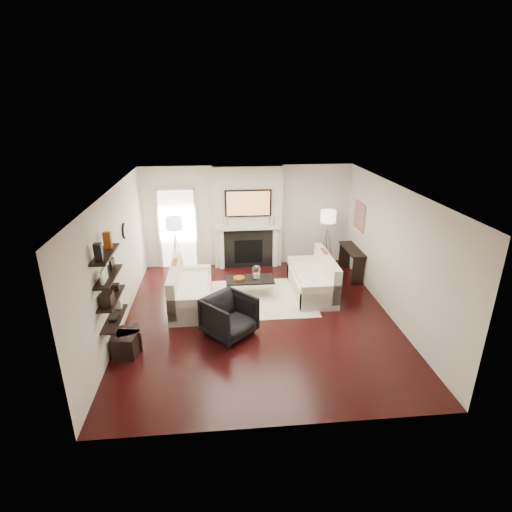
{
  "coord_description": "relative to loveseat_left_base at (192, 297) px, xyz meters",
  "views": [
    {
      "loc": [
        -0.75,
        -7.26,
        4.23
      ],
      "look_at": [
        0.0,
        0.6,
        1.15
      ],
      "focal_mm": 28.0,
      "sensor_mm": 36.0,
      "label": 1
    }
  ],
  "objects": [
    {
      "name": "lamp_right_leg_a",
      "position": [
        3.58,
        1.78,
        0.39
      ],
      "size": [
        0.25,
        0.02,
        1.23
      ],
      "primitive_type": "cylinder",
      "rotation": [
        0.18,
        0.0,
        4.71
      ],
      "color": "silver",
      "rests_on": "floor"
    },
    {
      "name": "loveseat_left_cushion",
      "position": [
        0.05,
        -0.0,
        0.26
      ],
      "size": [
        0.63,
        1.44,
        0.1
      ],
      "primitive_type": "cube",
      "color": "white",
      "rests_on": "loveseat_left_base"
    },
    {
      "name": "loveseat_right_back",
      "position": [
        3.1,
        0.34,
        0.32
      ],
      "size": [
        0.18,
        1.8,
        0.8
      ],
      "primitive_type": "cube",
      "color": "white",
      "rests_on": "floor"
    },
    {
      "name": "clock_rim",
      "position": [
        -1.31,
        0.22,
        1.49
      ],
      "size": [
        0.04,
        0.34,
        0.34
      ],
      "primitive_type": "cylinder",
      "rotation": [
        0.0,
        1.57,
        0.0
      ],
      "color": "black",
      "rests_on": "wall_left"
    },
    {
      "name": "coffee_table",
      "position": [
        1.32,
        0.37,
        0.19
      ],
      "size": [
        1.1,
        0.55,
        0.04
      ],
      "primitive_type": "cube",
      "color": "black",
      "rests_on": "floor"
    },
    {
      "name": "candlestick_l_tall",
      "position": [
        0.87,
        2.02,
        1.09
      ],
      "size": [
        0.04,
        0.04,
        0.3
      ],
      "primitive_type": "cylinder",
      "color": "silver",
      "rests_on": "mantel_shelf"
    },
    {
      "name": "decor_magfile_a",
      "position": [
        -1.2,
        -1.99,
        1.85
      ],
      "size": [
        0.12,
        0.1,
        0.28
      ],
      "primitive_type": "cube",
      "color": "black",
      "rests_on": "shelf_top"
    },
    {
      "name": "ottoman_near",
      "position": [
        -1.05,
        -1.56,
        -0.01
      ],
      "size": [
        0.52,
        0.52,
        0.4
      ],
      "primitive_type": "cube",
      "rotation": [
        0.0,
        0.0,
        0.37
      ],
      "color": "black",
      "rests_on": "floor"
    },
    {
      "name": "decor_books",
      "position": [
        -1.2,
        -1.73,
        0.53
      ],
      "size": [
        0.14,
        0.2,
        0.05
      ],
      "primitive_type": "cube",
      "color": "black",
      "rests_on": "shelf_bottom"
    },
    {
      "name": "coffee_leg_ne",
      "position": [
        1.82,
        0.15,
        -0.02
      ],
      "size": [
        0.02,
        0.02,
        0.38
      ],
      "primitive_type": "cylinder",
      "color": "silver",
      "rests_on": "floor"
    },
    {
      "name": "candlestick_r_tall",
      "position": [
        1.97,
        2.02,
        1.09
      ],
      "size": [
        0.04,
        0.04,
        0.3
      ],
      "primitive_type": "cylinder",
      "color": "silver",
      "rests_on": "mantel_shelf"
    },
    {
      "name": "loveseat_right_cushion",
      "position": [
        2.71,
        0.34,
        0.26
      ],
      "size": [
        0.63,
        1.44,
        0.1
      ],
      "primitive_type": "cube",
      "color": "white",
      "rests_on": "loveseat_right_base"
    },
    {
      "name": "ottoman_far",
      "position": [
        -1.05,
        -1.75,
        -0.01
      ],
      "size": [
        0.46,
        0.46,
        0.4
      ],
      "primitive_type": "cube",
      "rotation": [
        0.0,
        0.0,
        -0.16
      ],
      "color": "black",
      "rests_on": "floor"
    },
    {
      "name": "console_leg_n",
      "position": [
        3.99,
        0.68,
        0.14
      ],
      "size": [
        0.3,
        0.04,
        0.71
      ],
      "primitive_type": "cube",
      "color": "black",
      "rests_on": "floor"
    },
    {
      "name": "hallway_panel",
      "position": [
        -0.43,
        2.3,
        0.84
      ],
      "size": [
        0.9,
        0.02,
        2.1
      ],
      "primitive_type": "cube",
      "color": "white",
      "rests_on": "floor"
    },
    {
      "name": "loveseat_right_arm_s",
      "position": [
        2.76,
        1.15,
        0.09
      ],
      "size": [
        0.85,
        0.18,
        0.6
      ],
      "primitive_type": "cube",
      "color": "white",
      "rests_on": "floor"
    },
    {
      "name": "lamp_right_shade",
      "position": [
        3.47,
        1.78,
        1.24
      ],
      "size": [
        0.4,
        0.4,
        0.3
      ],
      "primitive_type": "cylinder",
      "color": "white",
      "rests_on": "lamp_right_post"
    },
    {
      "name": "lamp_left_leg_c",
      "position": [
        -0.49,
        1.41,
        0.39
      ],
      "size": [
        0.14,
        0.22,
        1.23
      ],
      "primitive_type": "cylinder",
      "rotation": [
        0.18,
        0.0,
        2.62
      ],
      "color": "silver",
      "rests_on": "floor"
    },
    {
      "name": "loveseat_right_arm_n",
      "position": [
        2.76,
        -0.47,
        0.09
      ],
      "size": [
        0.85,
        0.18,
        0.6
      ],
      "primitive_type": "cube",
      "color": "white",
      "rests_on": "floor"
    },
    {
      "name": "shelf_top",
      "position": [
        -1.2,
        -1.68,
        1.69
      ],
      "size": [
        0.25,
        1.0,
        0.04
      ],
      "primitive_type": "cube",
      "color": "black",
      "rests_on": "wall_left"
    },
    {
      "name": "loveseat_left_back",
      "position": [
        -0.33,
        0.0,
        0.32
      ],
      "size": [
        0.18,
        1.8,
        0.8
      ],
      "primitive_type": "cube",
      "color": "white",
      "rests_on": "floor"
    },
    {
      "name": "loveseat_left_base",
      "position": [
        0.0,
        0.0,
        0.0
      ],
      "size": [
        0.85,
        1.8,
        0.42
      ],
      "primitive_type": "cube",
      "color": "white",
      "rests_on": "floor"
    },
    {
      "name": "fireplace_surround",
      "position": [
        1.42,
        2.06,
        0.31
      ],
      "size": [
        1.3,
        0.02,
        1.04
      ],
      "primitive_type": "cube",
      "color": "black",
      "rests_on": "floor"
    },
    {
      "name": "pillow_left_orange",
      "position": [
        -0.33,
        0.3,
        0.52
      ],
      "size": [
        0.1,
        0.42,
        0.42
      ],
      "primitive_type": "cube",
      "color": "#914611",
      "rests_on": "loveseat_left_cushion"
    },
    {
      "name": "decor_magfile_b",
      "position": [
        -1.2,
        -1.44,
        1.85
      ],
      "size": [
        0.12,
        0.1,
        0.28
      ],
      "primitive_type": "cube",
      "color": "#914611",
      "rests_on": "shelf_top"
    },
    {
      "name": "console_top",
      "position": [
        3.99,
        1.23,
        0.52
      ],
      "size": [
        0.35,
        1.2,
        0.04
      ],
      "primitive_type": "cube",
      "color": "black",
      "rests_on": "floor"
    },
    {
      "name": "lamp_right_leg_b",
      "position": [
        3.41,
        1.87,
        0.39
      ],
      "size": [
        0.14,
        0.22,
        1.23
      ],
      "primitive_type": "cylinder",
      "rotation": [
        0.18,
        0.0,
        0.52
      ],
      "color": "silver",
      "rests_on": "floor"
    },
    {
      "name": "shelf_lower",
      "position": [
        -1.2,
        -1.68,
        0.89
      ],
      "size": [
        0.25,
        1.0,
        0.04
      ],
      "primitive_type": "cube",
      "color": "black",
      "rests_on": "wall_left"
    },
    {
      "name": "shelf_bottom",
      "position": [
        -1.2,
        -1.68,
        0.49
      ],
      "size": [
        0.25,
        1.0,
        0.03
      ],
      "primitive_type": "cube",
      "color": "black",
      "rests_on": "wall_left"
    },
    {
      "name": "loveseat_left_arm_n",
      "position": [
        0.0,
        -0.81,
        0.09
      ],
      "size": [
        0.85,
        0.18,
        0.6
      ],
      "primitive_type": "cube",
      "color": "white",
      "rests_on": "floor"
    },
    {
      "name": "decor_box_small",
      "position": [
        -1.2,
        -1.4,
        0.97
      ],
      "size": [
        0.15,
        0.12,
        0.12
      ],
      "primitive_type": "cube",
      "color": "black",
      "rests_on": "shelf_lower"
    },
    {
      "name": "door_trim_r",
      "position": [
        0.05,
        2.28,
        0.84
      ],
      "size": [
        0.06,
        0.06,
        2.16
      ],
      "primitive_type": "cube",
      "color": "white",
      "rests_on": "floor"
    },
    {
      "name": "mantel_shelf",
      "position": [
        1.42,
        2.01,
        0.91
      ],
      "size": [
        1.7,
        0.18,
        0.07
      ],
      "primitive_type": "cube",
      "color": "white",
      "rests_on": "chimney_breast"
    },
    {
      "name": "wall_art",
      "position": [
        4.15,
        1.37,
        1.34
      ],
      "size": [
        0.03,
        0.7,
        0.7
      ],
      "primitive_type": "cube",
      "color": "#A36751",
      "rests_on": "wall_right"
    },
    {
      "name": "rug",
      "position": [
        1.43,
        0.2,
        -0.2
      ],
      "size": [
        2.6,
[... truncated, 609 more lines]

